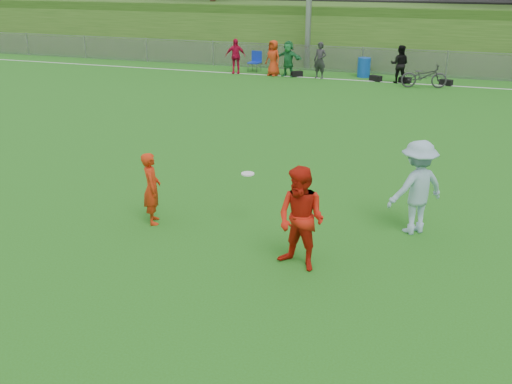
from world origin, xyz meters
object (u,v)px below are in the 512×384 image
at_px(frisbee, 248,174).
at_px(bicycle, 424,76).
at_px(player_red_center, 301,219).
at_px(player_blue, 417,187).
at_px(recycling_bin, 364,67).
at_px(player_red_left, 152,188).

xyz_separation_m(frisbee, bicycle, (2.64, 15.98, -0.61)).
xyz_separation_m(player_red_center, bicycle, (1.19, 17.37, -0.42)).
xyz_separation_m(player_red_center, player_blue, (1.80, 2.14, 0.02)).
distance_m(player_red_center, bicycle, 17.41).
xyz_separation_m(player_blue, recycling_bin, (-3.49, 17.03, -0.49)).
height_order(player_red_left, frisbee, player_red_left).
bearing_deg(player_blue, player_red_left, -28.14).
height_order(frisbee, bicycle, frisbee).
relative_size(player_blue, bicycle, 0.97).
relative_size(player_blue, frisbee, 7.14).
distance_m(player_red_center, recycling_bin, 19.25).
bearing_deg(bicycle, player_red_left, 153.22).
bearing_deg(bicycle, recycling_bin, 46.73).
bearing_deg(recycling_bin, player_red_center, -84.94).
bearing_deg(player_red_left, player_blue, -105.31).
height_order(player_red_left, player_blue, player_blue).
height_order(player_red_center, recycling_bin, player_red_center).
relative_size(player_red_center, bicycle, 0.95).
bearing_deg(recycling_bin, player_red_left, -95.22).
xyz_separation_m(player_red_left, player_red_center, (3.36, -0.90, 0.17)).
height_order(player_red_center, frisbee, player_red_center).
bearing_deg(bicycle, player_red_center, 164.77).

